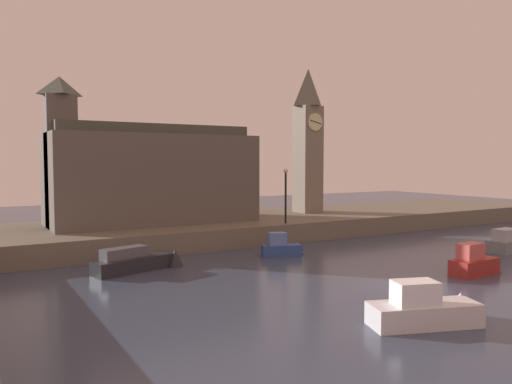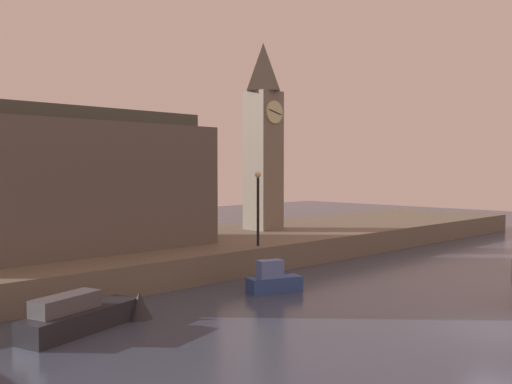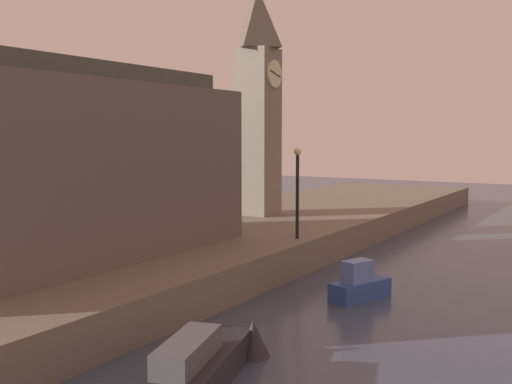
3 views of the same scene
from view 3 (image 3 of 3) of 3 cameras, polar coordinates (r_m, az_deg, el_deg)
far_embankment at (r=30.09m, az=-6.86°, el=-5.46°), size 70.00×12.00×1.50m
clock_tower at (r=37.36m, az=0.21°, el=8.68°), size 2.34×2.38×13.54m
parliament_hall at (r=25.07m, az=-18.29°, el=2.60°), size 15.80×6.79×10.92m
streetlamp at (r=28.65m, az=3.89°, el=0.87°), size 0.36×0.36×4.30m
boat_tour_blue at (r=24.51m, az=9.81°, el=-8.49°), size 3.28×1.78×1.59m
boat_barge_dark at (r=16.49m, az=-4.20°, el=-15.46°), size 5.78×2.64×1.60m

